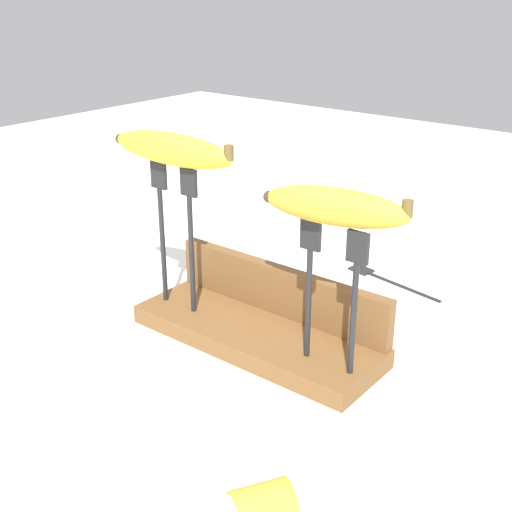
% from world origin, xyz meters
% --- Properties ---
extents(ground_plane, '(3.00, 3.00, 0.00)m').
position_xyz_m(ground_plane, '(0.00, 0.00, 0.00)').
color(ground_plane, white).
extents(wooden_board, '(0.34, 0.12, 0.03)m').
position_xyz_m(wooden_board, '(0.00, 0.00, 0.01)').
color(wooden_board, brown).
rests_on(wooden_board, ground).
extents(board_backstop, '(0.33, 0.02, 0.07)m').
position_xyz_m(board_backstop, '(0.00, 0.05, 0.06)').
color(board_backstop, brown).
rests_on(board_backstop, wooden_board).
extents(fork_stand_left, '(0.08, 0.01, 0.20)m').
position_xyz_m(fork_stand_left, '(-0.12, -0.02, 0.14)').
color(fork_stand_left, black).
rests_on(fork_stand_left, wooden_board).
extents(fork_stand_right, '(0.09, 0.01, 0.17)m').
position_xyz_m(fork_stand_right, '(0.12, -0.02, 0.13)').
color(fork_stand_right, black).
rests_on(fork_stand_right, wooden_board).
extents(banana_raised_left, '(0.20, 0.05, 0.04)m').
position_xyz_m(banana_raised_left, '(-0.12, -0.02, 0.25)').
color(banana_raised_left, yellow).
rests_on(banana_raised_left, fork_stand_left).
extents(banana_raised_right, '(0.17, 0.07, 0.04)m').
position_xyz_m(banana_raised_right, '(0.12, -0.02, 0.22)').
color(banana_raised_right, gold).
rests_on(banana_raised_right, fork_stand_right).
extents(fork_fallen_near, '(0.17, 0.05, 0.01)m').
position_xyz_m(fork_fallen_near, '(0.03, 0.28, 0.00)').
color(fork_fallen_near, black).
rests_on(fork_fallen_near, ground).
extents(banana_chunk_near, '(0.06, 0.07, 0.04)m').
position_xyz_m(banana_chunk_near, '(0.20, -0.25, 0.02)').
color(banana_chunk_near, gold).
rests_on(banana_chunk_near, ground).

